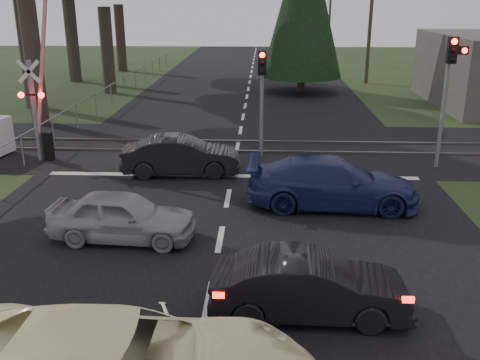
# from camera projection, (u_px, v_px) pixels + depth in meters

# --- Properties ---
(ground) EXTENTS (120.00, 120.00, 0.00)m
(ground) POSITION_uv_depth(u_px,v_px,m) (208.00, 302.00, 11.06)
(ground) COLOR #253618
(ground) RESTS_ON ground
(road) EXTENTS (14.00, 100.00, 0.01)m
(road) POSITION_uv_depth(u_px,v_px,m) (235.00, 161.00, 20.51)
(road) COLOR black
(road) RESTS_ON ground
(rail_corridor) EXTENTS (120.00, 8.00, 0.01)m
(rail_corridor) POSITION_uv_depth(u_px,v_px,m) (237.00, 147.00, 22.40)
(rail_corridor) COLOR black
(rail_corridor) RESTS_ON ground
(stop_line) EXTENTS (13.00, 0.35, 0.00)m
(stop_line) POSITION_uv_depth(u_px,v_px,m) (232.00, 176.00, 18.81)
(stop_line) COLOR silver
(stop_line) RESTS_ON ground
(rail_near) EXTENTS (120.00, 0.12, 0.10)m
(rail_near) POSITION_uv_depth(u_px,v_px,m) (236.00, 151.00, 21.63)
(rail_near) COLOR #59544C
(rail_near) RESTS_ON ground
(rail_far) EXTENTS (120.00, 0.12, 0.10)m
(rail_far) POSITION_uv_depth(u_px,v_px,m) (238.00, 141.00, 23.14)
(rail_far) COLOR #59544C
(rail_far) RESTS_ON ground
(crossing_signal) EXTENTS (1.62, 0.38, 6.96)m
(crossing_signal) POSITION_uv_depth(u_px,v_px,m) (40.00, 108.00, 19.95)
(crossing_signal) COLOR slate
(crossing_signal) RESTS_ON ground
(traffic_signal_right) EXTENTS (0.68, 0.48, 4.70)m
(traffic_signal_right) POSITION_uv_depth(u_px,v_px,m) (450.00, 78.00, 18.62)
(traffic_signal_right) COLOR slate
(traffic_signal_right) RESTS_ON ground
(traffic_signal_center) EXTENTS (0.32, 0.48, 4.10)m
(traffic_signal_center) POSITION_uv_depth(u_px,v_px,m) (262.00, 85.00, 20.20)
(traffic_signal_center) COLOR slate
(traffic_signal_center) RESTS_ON ground
(utility_pole_mid) EXTENTS (1.80, 0.26, 9.00)m
(utility_pole_mid) POSITION_uv_depth(u_px,v_px,m) (371.00, 16.00, 37.51)
(utility_pole_mid) COLOR #4C3D2D
(utility_pole_mid) RESTS_ON ground
(utility_pole_far) EXTENTS (1.80, 0.26, 9.00)m
(utility_pole_far) POSITION_uv_depth(u_px,v_px,m) (330.00, 8.00, 61.13)
(utility_pole_far) COLOR #4C3D2D
(utility_pole_far) RESTS_ON ground
(fence_left) EXTENTS (0.10, 36.00, 1.20)m
(fence_left) POSITION_uv_depth(u_px,v_px,m) (119.00, 100.00, 32.66)
(fence_left) COLOR slate
(fence_left) RESTS_ON ground
(dark_hatchback) EXTENTS (3.88, 1.38, 1.27)m
(dark_hatchback) POSITION_uv_depth(u_px,v_px,m) (309.00, 286.00, 10.40)
(dark_hatchback) COLOR black
(dark_hatchback) RESTS_ON ground
(silver_car) EXTENTS (3.87, 1.79, 1.28)m
(silver_car) POSITION_uv_depth(u_px,v_px,m) (122.00, 216.00, 13.71)
(silver_car) COLOR #979B9F
(silver_car) RESTS_ON ground
(blue_sedan) EXTENTS (5.13, 2.22, 1.47)m
(blue_sedan) POSITION_uv_depth(u_px,v_px,m) (332.00, 183.00, 15.90)
(blue_sedan) COLOR navy
(blue_sedan) RESTS_ON ground
(dark_car_far) EXTENTS (4.21, 1.75, 1.35)m
(dark_car_far) POSITION_uv_depth(u_px,v_px,m) (181.00, 156.00, 18.80)
(dark_car_far) COLOR black
(dark_car_far) RESTS_ON ground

